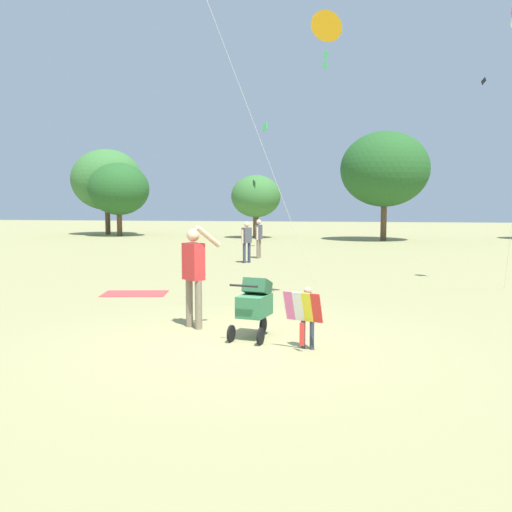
{
  "coord_description": "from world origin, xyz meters",
  "views": [
    {
      "loc": [
        1.74,
        -8.53,
        2.28
      ],
      "look_at": [
        0.08,
        1.46,
        1.3
      ],
      "focal_mm": 38.41,
      "sensor_mm": 36.0,
      "label": 1
    }
  ],
  "objects_px": {
    "child_with_butterfly_kite": "(307,312)",
    "person_red_shirt": "(259,235)",
    "person_adult_flyer": "(194,269)",
    "person_sitting_far": "(247,239)",
    "stroller": "(255,302)",
    "kite_adult_black": "(326,29)",
    "picnic_blanket": "(135,294)"
  },
  "relations": [
    {
      "from": "person_adult_flyer",
      "to": "kite_adult_black",
      "type": "distance_m",
      "value": 5.91
    },
    {
      "from": "child_with_butterfly_kite",
      "to": "person_sitting_far",
      "type": "relative_size",
      "value": 0.63
    },
    {
      "from": "stroller",
      "to": "child_with_butterfly_kite",
      "type": "bearing_deg",
      "value": -33.15
    },
    {
      "from": "stroller",
      "to": "person_red_shirt",
      "type": "height_order",
      "value": "person_red_shirt"
    },
    {
      "from": "person_adult_flyer",
      "to": "stroller",
      "type": "height_order",
      "value": "person_adult_flyer"
    },
    {
      "from": "person_sitting_far",
      "to": "person_red_shirt",
      "type": "bearing_deg",
      "value": 84.52
    },
    {
      "from": "child_with_butterfly_kite",
      "to": "person_red_shirt",
      "type": "height_order",
      "value": "person_red_shirt"
    },
    {
      "from": "person_adult_flyer",
      "to": "person_sitting_far",
      "type": "height_order",
      "value": "person_adult_flyer"
    },
    {
      "from": "stroller",
      "to": "person_sitting_far",
      "type": "bearing_deg",
      "value": 101.09
    },
    {
      "from": "child_with_butterfly_kite",
      "to": "stroller",
      "type": "xyz_separation_m",
      "value": [
        -0.92,
        0.6,
        0.01
      ]
    },
    {
      "from": "child_with_butterfly_kite",
      "to": "kite_adult_black",
      "type": "bearing_deg",
      "value": 88.65
    },
    {
      "from": "person_red_shirt",
      "to": "person_sitting_far",
      "type": "relative_size",
      "value": 1.03
    },
    {
      "from": "person_adult_flyer",
      "to": "person_red_shirt",
      "type": "height_order",
      "value": "person_adult_flyer"
    },
    {
      "from": "person_adult_flyer",
      "to": "kite_adult_black",
      "type": "xyz_separation_m",
      "value": [
        2.22,
        2.52,
        4.86
      ]
    },
    {
      "from": "person_adult_flyer",
      "to": "stroller",
      "type": "distance_m",
      "value": 1.42
    },
    {
      "from": "person_adult_flyer",
      "to": "person_sitting_far",
      "type": "distance_m",
      "value": 11.04
    },
    {
      "from": "stroller",
      "to": "person_red_shirt",
      "type": "distance_m",
      "value": 13.53
    },
    {
      "from": "stroller",
      "to": "picnic_blanket",
      "type": "distance_m",
      "value": 5.47
    },
    {
      "from": "kite_adult_black",
      "to": "person_red_shirt",
      "type": "xyz_separation_m",
      "value": [
        -3.09,
        10.29,
        -5.0
      ]
    },
    {
      "from": "child_with_butterfly_kite",
      "to": "person_sitting_far",
      "type": "distance_m",
      "value": 12.55
    },
    {
      "from": "kite_adult_black",
      "to": "person_red_shirt",
      "type": "distance_m",
      "value": 11.85
    },
    {
      "from": "kite_adult_black",
      "to": "child_with_butterfly_kite",
      "type": "bearing_deg",
      "value": -91.35
    },
    {
      "from": "person_adult_flyer",
      "to": "picnic_blanket",
      "type": "xyz_separation_m",
      "value": [
        -2.52,
        3.4,
        -1.09
      ]
    },
    {
      "from": "stroller",
      "to": "picnic_blanket",
      "type": "xyz_separation_m",
      "value": [
        -3.74,
        3.95,
        -0.6
      ]
    },
    {
      "from": "stroller",
      "to": "picnic_blanket",
      "type": "relative_size",
      "value": 0.71
    },
    {
      "from": "child_with_butterfly_kite",
      "to": "picnic_blanket",
      "type": "height_order",
      "value": "child_with_butterfly_kite"
    },
    {
      "from": "person_adult_flyer",
      "to": "person_sitting_far",
      "type": "relative_size",
      "value": 1.2
    },
    {
      "from": "person_adult_flyer",
      "to": "picnic_blanket",
      "type": "relative_size",
      "value": 1.2
    },
    {
      "from": "child_with_butterfly_kite",
      "to": "person_adult_flyer",
      "type": "bearing_deg",
      "value": 151.67
    },
    {
      "from": "kite_adult_black",
      "to": "picnic_blanket",
      "type": "distance_m",
      "value": 7.66
    },
    {
      "from": "stroller",
      "to": "picnic_blanket",
      "type": "bearing_deg",
      "value": 133.42
    },
    {
      "from": "person_adult_flyer",
      "to": "person_sitting_far",
      "type": "bearing_deg",
      "value": 95.42
    }
  ]
}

